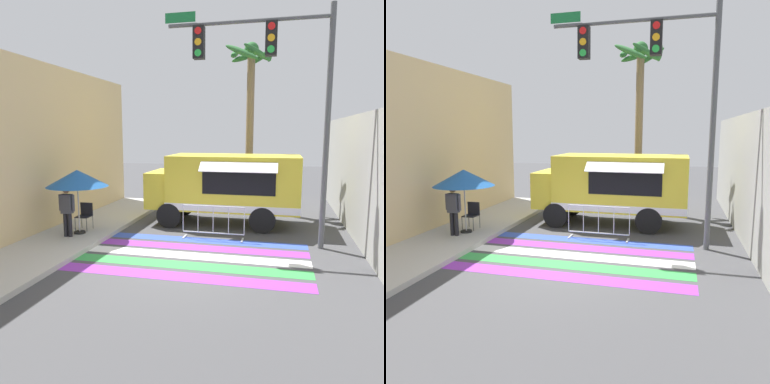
{
  "view_description": "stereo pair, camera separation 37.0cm",
  "coord_description": "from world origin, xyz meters",
  "views": [
    {
      "loc": [
        2.32,
        -9.06,
        3.31
      ],
      "look_at": [
        -0.49,
        2.8,
        1.39
      ],
      "focal_mm": 35.0,
      "sensor_mm": 36.0,
      "label": 1
    },
    {
      "loc": [
        2.68,
        -8.97,
        3.31
      ],
      "look_at": [
        -0.49,
        2.8,
        1.39
      ],
      "focal_mm": 35.0,
      "sensor_mm": 36.0,
      "label": 2
    }
  ],
  "objects": [
    {
      "name": "barricade_front",
      "position": [
        0.33,
        2.26,
        0.53
      ],
      "size": [
        1.98,
        0.44,
        1.07
      ],
      "color": "#B7BABF",
      "rests_on": "ground_plane"
    },
    {
      "name": "crosswalk_painted",
      "position": [
        0.0,
        0.48,
        0.0
      ],
      "size": [
        6.4,
        3.6,
        0.01
      ],
      "color": "purple",
      "rests_on": "ground_plane"
    },
    {
      "name": "sidewalk_left",
      "position": [
        -5.1,
        0.0,
        0.07
      ],
      "size": [
        4.4,
        16.0,
        0.14
      ],
      "color": "#B7B5AD",
      "rests_on": "ground_plane"
    },
    {
      "name": "palm_tree",
      "position": [
        1.0,
        7.27,
        4.98
      ],
      "size": [
        2.14,
        2.26,
        7.04
      ],
      "color": "#7A664C",
      "rests_on": "ground_plane"
    },
    {
      "name": "food_truck",
      "position": [
        0.3,
        4.36,
        1.49
      ],
      "size": [
        5.4,
        2.73,
        2.53
      ],
      "color": "yellow",
      "rests_on": "ground_plane"
    },
    {
      "name": "building_left_facade",
      "position": [
        -5.3,
        0.0,
        2.79
      ],
      "size": [
        0.25,
        16.0,
        5.58
      ],
      "color": "#DBBC84",
      "rests_on": "ground_plane"
    },
    {
      "name": "concrete_wall_right",
      "position": [
        4.73,
        3.0,
        1.95
      ],
      "size": [
        0.2,
        16.0,
        3.91
      ],
      "color": "gray",
      "rests_on": "ground_plane"
    },
    {
      "name": "folding_chair",
      "position": [
        -3.95,
        1.97,
        0.67
      ],
      "size": [
        0.44,
        0.44,
        0.88
      ],
      "rotation": [
        0.0,
        0.0,
        0.08
      ],
      "color": "#4C4C51",
      "rests_on": "sidewalk_left"
    },
    {
      "name": "traffic_signal_pole",
      "position": [
        2.09,
        2.0,
        4.88
      ],
      "size": [
        4.73,
        0.29,
        6.76
      ],
      "color": "#515456",
      "rests_on": "ground_plane"
    },
    {
      "name": "ground_plane",
      "position": [
        0.0,
        0.0,
        0.0
      ],
      "size": [
        60.0,
        60.0,
        0.0
      ],
      "primitive_type": "plane",
      "color": "#424244"
    },
    {
      "name": "vendor_person",
      "position": [
        -4.02,
        1.01,
        1.02
      ],
      "size": [
        0.53,
        0.21,
        1.57
      ],
      "rotation": [
        0.0,
        0.0,
        0.18
      ],
      "color": "black",
      "rests_on": "sidewalk_left"
    },
    {
      "name": "patio_umbrella",
      "position": [
        -3.87,
        1.44,
        1.91
      ],
      "size": [
        1.91,
        1.91,
        2.04
      ],
      "color": "black",
      "rests_on": "sidewalk_left"
    }
  ]
}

